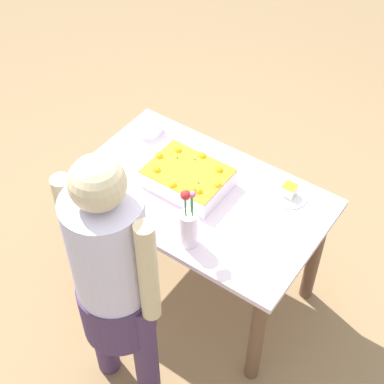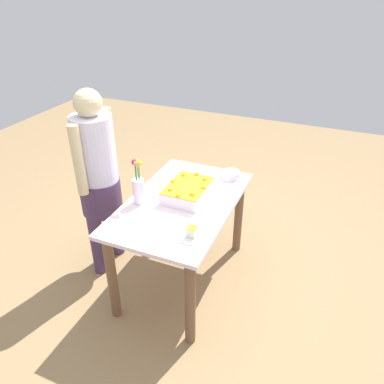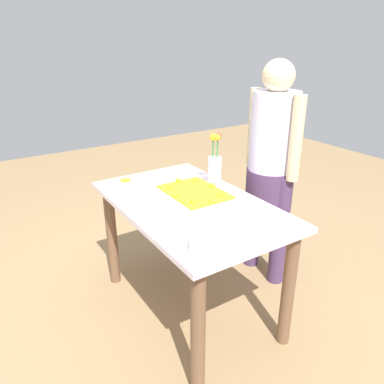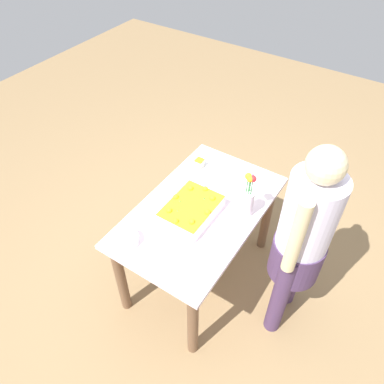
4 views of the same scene
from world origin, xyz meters
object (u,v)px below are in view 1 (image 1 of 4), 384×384
object	(u,v)px
fruit_bowl	(149,128)
person_standing	(113,279)
flower_vase	(189,223)
sheet_cake	(188,177)
cake_knife	(256,233)
serving_plate_with_slice	(289,193)

from	to	relation	value
fruit_bowl	person_standing	xyz separation A→B (m)	(0.52, -0.89, 0.09)
flower_vase	person_standing	bearing A→B (deg)	-101.81
sheet_cake	flower_vase	size ratio (longest dim) A/B	1.13
person_standing	cake_knife	bearing A→B (deg)	-25.77
serving_plate_with_slice	fruit_bowl	size ratio (longest dim) A/B	1.26
cake_knife	flower_vase	size ratio (longest dim) A/B	0.71
serving_plate_with_slice	cake_knife	bearing A→B (deg)	-92.05
sheet_cake	serving_plate_with_slice	distance (m)	0.48
flower_vase	serving_plate_with_slice	bearing A→B (deg)	65.99
flower_vase	person_standing	distance (m)	0.41
flower_vase	sheet_cake	bearing A→B (deg)	126.15
sheet_cake	person_standing	distance (m)	0.70
sheet_cake	serving_plate_with_slice	bearing A→B (deg)	26.36
sheet_cake	cake_knife	size ratio (longest dim) A/B	1.60
serving_plate_with_slice	fruit_bowl	world-z (taller)	serving_plate_with_slice
cake_knife	flower_vase	distance (m)	0.33
person_standing	fruit_bowl	bearing A→B (deg)	30.44
sheet_cake	serving_plate_with_slice	size ratio (longest dim) A/B	2.12
fruit_bowl	sheet_cake	bearing A→B (deg)	-27.11
flower_vase	fruit_bowl	world-z (taller)	flower_vase
cake_knife	fruit_bowl	size ratio (longest dim) A/B	1.67
sheet_cake	fruit_bowl	bearing A→B (deg)	152.89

